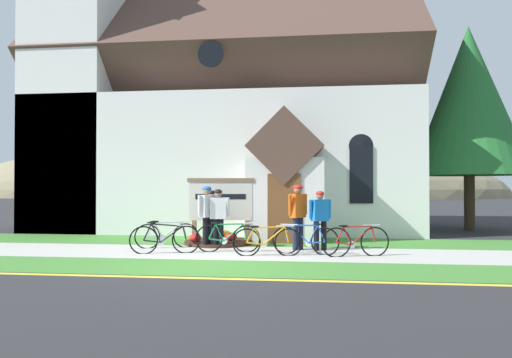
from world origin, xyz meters
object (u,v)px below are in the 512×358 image
at_px(bicycle_silver, 267,241).
at_px(bicycle_blue, 355,241).
at_px(bicycle_white, 165,239).
at_px(bicycle_orange, 227,238).
at_px(cyclist_in_orange_jersey, 320,216).
at_px(roadside_conifer, 469,101).
at_px(bicycle_yellow, 166,235).
at_px(cyclist_in_white_jersey, 298,211).
at_px(church_sign, 221,201).
at_px(cyclist_in_yellow_jersey, 207,211).
at_px(cyclist_in_green_jersey, 212,214).
at_px(cyclist_in_red_jersey, 218,214).
at_px(bicycle_green, 306,240).

bearing_deg(bicycle_silver, bicycle_blue, 3.68).
distance_m(bicycle_white, bicycle_orange, 1.61).
bearing_deg(cyclist_in_orange_jersey, roadside_conifer, 46.37).
bearing_deg(bicycle_yellow, bicycle_silver, -20.61).
relative_size(bicycle_orange, cyclist_in_white_jersey, 0.97).
distance_m(cyclist_in_orange_jersey, roadside_conifer, 9.56).
bearing_deg(bicycle_blue, church_sign, 148.78).
xyz_separation_m(bicycle_blue, cyclist_in_yellow_jersey, (-3.97, 1.16, 0.64)).
relative_size(bicycle_orange, cyclist_in_green_jersey, 1.07).
distance_m(bicycle_orange, cyclist_in_red_jersey, 1.01).
height_order(bicycle_silver, cyclist_in_green_jersey, cyclist_in_green_jersey).
xyz_separation_m(bicycle_yellow, cyclist_in_white_jersey, (3.65, 0.04, 0.69)).
distance_m(bicycle_yellow, bicycle_blue, 5.16).
bearing_deg(cyclist_in_yellow_jersey, bicycle_silver, -35.60).
bearing_deg(cyclist_in_red_jersey, cyclist_in_white_jersey, -3.42).
xyz_separation_m(bicycle_yellow, cyclist_in_orange_jersey, (4.24, -0.01, 0.56)).
bearing_deg(cyclist_in_orange_jersey, cyclist_in_yellow_jersey, 176.13).
distance_m(bicycle_yellow, cyclist_in_yellow_jersey, 1.30).
distance_m(bicycle_green, cyclist_in_green_jersey, 3.00).
distance_m(bicycle_yellow, cyclist_in_white_jersey, 3.71).
relative_size(bicycle_white, cyclist_in_orange_jersey, 1.10).
bearing_deg(cyclist_in_orange_jersey, bicycle_yellow, 179.89).
bearing_deg(bicycle_blue, bicycle_white, -179.51).
distance_m(church_sign, bicycle_green, 3.43).
height_order(cyclist_in_yellow_jersey, roadside_conifer, roadside_conifer).
distance_m(bicycle_yellow, roadside_conifer, 12.83).
xyz_separation_m(cyclist_in_yellow_jersey, cyclist_in_red_jersey, (0.33, -0.03, -0.06)).
distance_m(bicycle_silver, cyclist_in_yellow_jersey, 2.33).
distance_m(church_sign, cyclist_in_yellow_jersey, 1.18).
relative_size(bicycle_green, cyclist_in_green_jersey, 1.06).
relative_size(bicycle_yellow, cyclist_in_white_jersey, 0.94).
bearing_deg(cyclist_in_green_jersey, bicycle_orange, -58.75).
xyz_separation_m(bicycle_green, cyclist_in_yellow_jersey, (-2.76, 0.94, 0.65)).
bearing_deg(bicycle_silver, bicycle_white, 177.90).
relative_size(bicycle_orange, cyclist_in_yellow_jersey, 0.99).
bearing_deg(cyclist_in_orange_jersey, bicycle_blue, -48.93).
bearing_deg(cyclist_in_green_jersey, bicycle_green, -24.84).
bearing_deg(church_sign, bicycle_green, -38.78).
bearing_deg(cyclist_in_white_jersey, bicycle_orange, -162.17).
xyz_separation_m(bicycle_silver, cyclist_in_orange_jersey, (1.32, 1.09, 0.56)).
relative_size(church_sign, cyclist_in_yellow_jersey, 1.19).
relative_size(bicycle_yellow, roadside_conifer, 0.21).
height_order(bicycle_silver, roadside_conifer, roadside_conifer).
bearing_deg(bicycle_green, bicycle_white, -175.73).
height_order(bicycle_green, roadside_conifer, roadside_conifer).
relative_size(cyclist_in_orange_jersey, cyclist_in_green_jersey, 0.99).
relative_size(cyclist_in_green_jersey, roadside_conifer, 0.20).
xyz_separation_m(bicycle_silver, cyclist_in_red_jersey, (-1.49, 1.27, 0.59)).
xyz_separation_m(bicycle_yellow, cyclist_in_yellow_jersey, (1.10, 0.20, 0.66)).
distance_m(bicycle_blue, cyclist_in_yellow_jersey, 4.19).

